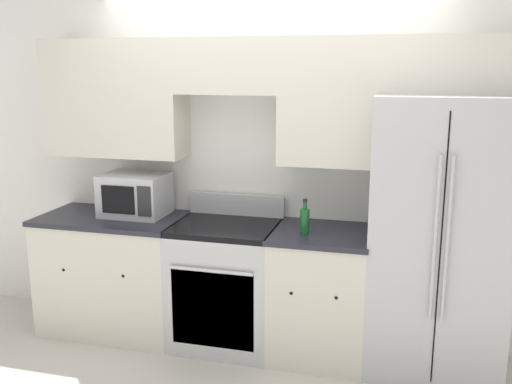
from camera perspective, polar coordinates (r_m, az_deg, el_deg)
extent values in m
plane|color=beige|center=(4.08, -1.17, -17.01)|extent=(12.00, 12.00, 0.00)
cube|color=white|center=(4.25, 1.22, 2.87)|extent=(8.00, 0.06, 2.60)
cube|color=beige|center=(4.42, -13.85, 9.08)|extent=(1.06, 0.33, 0.86)
cube|color=beige|center=(4.06, -2.59, 12.47)|extent=(0.74, 0.33, 0.39)
cube|color=beige|center=(3.88, 13.65, 8.66)|extent=(1.51, 0.33, 0.86)
cube|color=beige|center=(4.56, -13.91, -8.08)|extent=(1.06, 0.62, 0.87)
cube|color=#23232D|center=(4.43, -14.22, -2.57)|extent=(1.08, 0.64, 0.03)
sphere|color=black|center=(4.39, -18.66, -7.38)|extent=(0.03, 0.03, 0.03)
sphere|color=black|center=(4.16, -13.12, -8.17)|extent=(0.03, 0.03, 0.03)
cube|color=beige|center=(4.08, 6.44, -10.32)|extent=(0.65, 0.62, 0.87)
cube|color=#23232D|center=(3.92, 6.60, -4.20)|extent=(0.67, 0.64, 0.03)
sphere|color=black|center=(3.77, 3.55, -10.05)|extent=(0.03, 0.03, 0.03)
sphere|color=black|center=(3.73, 8.02, -10.42)|extent=(0.03, 0.03, 0.03)
cube|color=#B7B7BC|center=(4.22, -3.02, -9.46)|extent=(0.74, 0.62, 0.87)
cube|color=black|center=(3.97, -4.39, -11.61)|extent=(0.59, 0.01, 0.56)
cube|color=black|center=(4.07, -3.10, -3.53)|extent=(0.74, 0.62, 0.04)
cube|color=#B7B7BC|center=(4.31, -1.96, -1.26)|extent=(0.74, 0.04, 0.16)
cylinder|color=silver|center=(3.84, -4.59, -7.86)|extent=(0.59, 0.02, 0.02)
cube|color=#B7B7BC|center=(3.94, 17.70, -4.22)|extent=(0.86, 0.73, 1.84)
cube|color=black|center=(3.59, 17.94, -5.84)|extent=(0.01, 0.01, 1.69)
cylinder|color=#B7B7BC|center=(3.54, 17.49, -4.53)|extent=(0.02, 0.02, 1.01)
cylinder|color=#B7B7BC|center=(3.54, 18.62, -4.59)|extent=(0.02, 0.02, 1.01)
cube|color=#B7B7BC|center=(4.38, -11.98, -0.24)|extent=(0.47, 0.37, 0.31)
cube|color=black|center=(4.24, -13.64, -0.76)|extent=(0.26, 0.01, 0.20)
cube|color=#262628|center=(4.15, -11.13, -0.94)|extent=(0.10, 0.01, 0.22)
cylinder|color=#195928|center=(3.84, 4.90, -2.92)|extent=(0.06, 0.06, 0.17)
cylinder|color=#195928|center=(3.81, 4.93, -1.33)|extent=(0.03, 0.03, 0.05)
cylinder|color=black|center=(3.80, 4.94, -0.84)|extent=(0.03, 0.03, 0.02)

